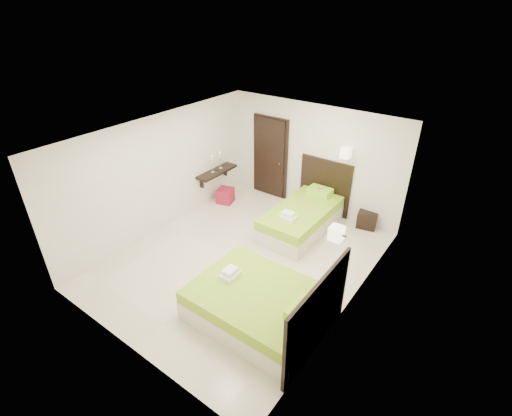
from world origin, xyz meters
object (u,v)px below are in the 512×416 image
Objects in this scene: bed_single at (304,216)px; ottoman at (225,196)px; bed_double at (263,305)px; nightstand at (367,219)px.

bed_single reaches higher than ottoman.
bed_single reaches higher than bed_double.
bed_single is 5.73× the size of ottoman.
nightstand is 3.57m from ottoman.
bed_single is at bearing -152.71° from nightstand.
bed_single is 5.11× the size of nightstand.
bed_double is 5.65× the size of ottoman.
bed_double is 3.77m from nightstand.
bed_single is at bearing 106.80° from bed_double.
nightstand and ottoman have the same top height.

